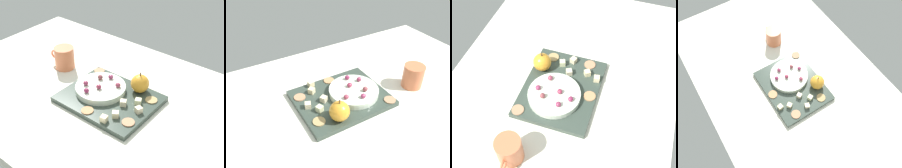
# 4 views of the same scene
# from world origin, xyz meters

# --- Properties ---
(table) EXTENTS (1.30, 0.81, 0.04)m
(table) POSITION_xyz_m (0.00, 0.00, 0.02)
(table) COLOR silver
(table) RESTS_ON ground
(platter) EXTENTS (0.32, 0.26, 0.02)m
(platter) POSITION_xyz_m (0.05, -0.01, 0.05)
(platter) COLOR #354239
(platter) RESTS_ON table
(serving_dish) EXTENTS (0.18, 0.18, 0.02)m
(serving_dish) POSITION_xyz_m (-0.00, -0.00, 0.07)
(serving_dish) COLOR silver
(serving_dish) RESTS_ON platter
(apple_whole) EXTENTS (0.07, 0.07, 0.07)m
(apple_whole) POSITION_xyz_m (0.11, 0.08, 0.09)
(apple_whole) COLOR orange
(apple_whole) RESTS_ON platter
(apple_stem) EXTENTS (0.01, 0.01, 0.01)m
(apple_stem) POSITION_xyz_m (0.11, 0.08, 0.13)
(apple_stem) COLOR brown
(apple_stem) RESTS_ON apple_whole
(cheese_cube_0) EXTENTS (0.03, 0.03, 0.02)m
(cheese_cube_0) POSITION_xyz_m (0.17, -0.01, 0.07)
(cheese_cube_0) COLOR beige
(cheese_cube_0) RESTS_ON platter
(cheese_cube_1) EXTENTS (0.03, 0.03, 0.02)m
(cheese_cube_1) POSITION_xyz_m (0.13, -0.08, 0.07)
(cheese_cube_1) COLOR beige
(cheese_cube_1) RESTS_ON platter
(cheese_cube_2) EXTENTS (0.03, 0.03, 0.02)m
(cheese_cube_2) POSITION_xyz_m (0.11, -0.02, 0.07)
(cheese_cube_2) COLOR beige
(cheese_cube_2) RESTS_ON platter
(cheese_cube_3) EXTENTS (0.03, 0.03, 0.02)m
(cheese_cube_3) POSITION_xyz_m (0.15, 0.02, 0.07)
(cheese_cube_3) COLOR beige
(cheese_cube_3) RESTS_ON platter
(cheese_cube_4) EXTENTS (0.02, 0.02, 0.02)m
(cheese_cube_4) POSITION_xyz_m (0.11, -0.12, 0.07)
(cheese_cube_4) COLOR beige
(cheese_cube_4) RESTS_ON platter
(cracker_0) EXTENTS (0.04, 0.04, 0.00)m
(cracker_0) POSITION_xyz_m (0.18, -0.08, 0.06)
(cracker_0) COLOR tan
(cracker_0) RESTS_ON platter
(cracker_1) EXTENTS (0.04, 0.04, 0.00)m
(cracker_1) POSITION_xyz_m (0.17, 0.06, 0.06)
(cracker_1) COLOR tan
(cracker_1) RESTS_ON platter
(cracker_2) EXTENTS (0.04, 0.04, 0.00)m
(cracker_2) POSITION_xyz_m (0.04, -0.11, 0.06)
(cracker_2) COLOR tan
(cracker_2) RESTS_ON platter
(cracker_3) EXTENTS (0.04, 0.04, 0.00)m
(cracker_3) POSITION_xyz_m (-0.09, 0.10, 0.06)
(cracker_3) COLOR tan
(cracker_3) RESTS_ON platter
(grape_0) EXTENTS (0.02, 0.02, 0.02)m
(grape_0) POSITION_xyz_m (-0.04, -0.03, 0.09)
(grape_0) COLOR #8D3151
(grape_0) RESTS_ON serving_dish
(grape_1) EXTENTS (0.02, 0.02, 0.02)m
(grape_1) POSITION_xyz_m (-0.01, -0.06, 0.09)
(grape_1) COLOR #88274D
(grape_1) RESTS_ON serving_dish
(grape_2) EXTENTS (0.02, 0.02, 0.02)m
(grape_2) POSITION_xyz_m (0.05, 0.03, 0.09)
(grape_2) COLOR #90354C
(grape_2) RESTS_ON serving_dish
(grape_3) EXTENTS (0.02, 0.02, 0.02)m
(grape_3) POSITION_xyz_m (0.01, -0.02, 0.09)
(grape_3) COLOR #952E4A
(grape_3) RESTS_ON serving_dish
(grape_4) EXTENTS (0.02, 0.02, 0.02)m
(grape_4) POSITION_xyz_m (0.00, 0.06, 0.09)
(grape_4) COLOR #913359
(grape_4) RESTS_ON serving_dish
(grape_5) EXTENTS (0.02, 0.02, 0.02)m
(grape_5) POSITION_xyz_m (-0.03, 0.03, 0.09)
(grape_5) COLOR brown
(grape_5) RESTS_ON serving_dish
(cup) EXTENTS (0.11, 0.08, 0.09)m
(cup) POSITION_xyz_m (-0.24, 0.05, 0.08)
(cup) COLOR #D77048
(cup) RESTS_ON table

